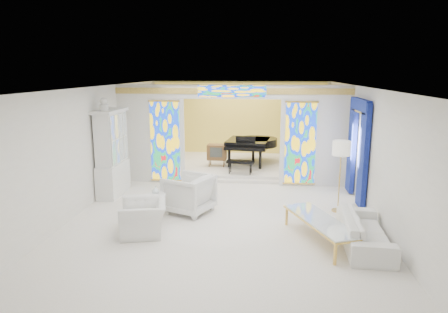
# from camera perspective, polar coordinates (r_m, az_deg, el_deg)

# --- Properties ---
(floor) EXTENTS (12.00, 12.00, 0.00)m
(floor) POSITION_cam_1_polar(r_m,az_deg,el_deg) (10.45, 0.29, -6.83)
(floor) COLOR white
(floor) RESTS_ON ground
(ceiling) EXTENTS (7.00, 12.00, 0.02)m
(ceiling) POSITION_cam_1_polar(r_m,az_deg,el_deg) (9.89, 0.31, 9.84)
(ceiling) COLOR white
(ceiling) RESTS_ON wall_back
(wall_back) EXTENTS (7.00, 0.02, 3.00)m
(wall_back) POSITION_cam_1_polar(r_m,az_deg,el_deg) (15.98, 2.22, 5.31)
(wall_back) COLOR silver
(wall_back) RESTS_ON floor
(wall_front) EXTENTS (7.00, 0.02, 3.00)m
(wall_front) POSITION_cam_1_polar(r_m,az_deg,el_deg) (4.37, -6.92, -13.65)
(wall_front) COLOR silver
(wall_front) RESTS_ON floor
(wall_left) EXTENTS (0.02, 12.00, 3.00)m
(wall_left) POSITION_cam_1_polar(r_m,az_deg,el_deg) (10.94, -18.29, 1.53)
(wall_left) COLOR silver
(wall_left) RESTS_ON floor
(wall_right) EXTENTS (0.02, 12.00, 3.00)m
(wall_right) POSITION_cam_1_polar(r_m,az_deg,el_deg) (10.36, 19.96, 0.85)
(wall_right) COLOR silver
(wall_right) RESTS_ON floor
(partition_wall) EXTENTS (7.00, 0.22, 3.00)m
(partition_wall) POSITION_cam_1_polar(r_m,az_deg,el_deg) (12.00, 1.15, 3.78)
(partition_wall) COLOR silver
(partition_wall) RESTS_ON floor
(stained_glass_left) EXTENTS (0.90, 0.04, 2.40)m
(stained_glass_left) POSITION_cam_1_polar(r_m,az_deg,el_deg) (12.27, -8.40, 2.16)
(stained_glass_left) COLOR gold
(stained_glass_left) RESTS_ON partition_wall
(stained_glass_right) EXTENTS (0.90, 0.04, 2.40)m
(stained_glass_right) POSITION_cam_1_polar(r_m,az_deg,el_deg) (11.97, 10.84, 1.83)
(stained_glass_right) COLOR gold
(stained_glass_right) RESTS_ON partition_wall
(stained_glass_transom) EXTENTS (2.00, 0.04, 0.34)m
(stained_glass_transom) POSITION_cam_1_polar(r_m,az_deg,el_deg) (11.78, 1.14, 9.33)
(stained_glass_transom) COLOR gold
(stained_glass_transom) RESTS_ON partition_wall
(alcove_platform) EXTENTS (6.80, 3.80, 0.18)m
(alcove_platform) POSITION_cam_1_polar(r_m,az_deg,el_deg) (14.36, 1.75, -1.19)
(alcove_platform) COLOR white
(alcove_platform) RESTS_ON floor
(gold_curtain_back) EXTENTS (6.70, 0.10, 2.90)m
(gold_curtain_back) POSITION_cam_1_polar(r_m,az_deg,el_deg) (15.86, 2.20, 5.26)
(gold_curtain_back) COLOR #E2CC4E
(gold_curtain_back) RESTS_ON wall_back
(chandelier) EXTENTS (0.48, 0.48, 0.30)m
(chandelier) POSITION_cam_1_polar(r_m,az_deg,el_deg) (13.89, 2.62, 8.63)
(chandelier) COLOR gold
(chandelier) RESTS_ON ceiling
(blue_drapes) EXTENTS (0.14, 1.85, 2.65)m
(blue_drapes) POSITION_cam_1_polar(r_m,az_deg,el_deg) (10.99, 18.60, 1.97)
(blue_drapes) COLOR navy
(blue_drapes) RESTS_ON wall_right
(china_cabinet) EXTENTS (0.56, 1.46, 2.72)m
(china_cabinet) POSITION_cam_1_polar(r_m,az_deg,el_deg) (11.43, -15.70, 0.44)
(china_cabinet) COLOR silver
(china_cabinet) RESTS_ON floor
(armchair_left) EXTENTS (1.17, 1.27, 0.70)m
(armchair_left) POSITION_cam_1_polar(r_m,az_deg,el_deg) (8.75, -11.39, -8.49)
(armchair_left) COLOR white
(armchair_left) RESTS_ON floor
(armchair_right) EXTENTS (1.35, 1.33, 0.94)m
(armchair_right) POSITION_cam_1_polar(r_m,az_deg,el_deg) (9.79, -5.03, -5.32)
(armchair_right) COLOR silver
(armchair_right) RESTS_ON floor
(sofa) EXTENTS (0.95, 2.16, 0.62)m
(sofa) POSITION_cam_1_polar(r_m,az_deg,el_deg) (8.48, 19.44, -9.93)
(sofa) COLOR white
(sofa) RESTS_ON floor
(side_table) EXTENTS (0.52, 0.52, 0.59)m
(side_table) POSITION_cam_1_polar(r_m,az_deg,el_deg) (9.50, -9.68, -6.51)
(side_table) COLOR silver
(side_table) RESTS_ON floor
(vase) EXTENTS (0.22, 0.22, 0.19)m
(vase) POSITION_cam_1_polar(r_m,az_deg,el_deg) (9.40, -9.75, -4.78)
(vase) COLOR silver
(vase) RESTS_ON side_table
(coffee_table) EXTENTS (1.40, 2.20, 0.47)m
(coffee_table) POSITION_cam_1_polar(r_m,az_deg,el_deg) (8.37, 13.63, -8.96)
(coffee_table) COLOR silver
(coffee_table) RESTS_ON floor
(floor_lamp) EXTENTS (0.51, 0.51, 1.76)m
(floor_lamp) POSITION_cam_1_polar(r_m,az_deg,el_deg) (9.97, 16.42, 0.66)
(floor_lamp) COLOR gold
(floor_lamp) RESTS_ON floor
(grand_piano) EXTENTS (1.90, 2.73, 1.06)m
(grand_piano) POSITION_cam_1_polar(r_m,az_deg,el_deg) (14.09, 4.04, 1.89)
(grand_piano) COLOR black
(grand_piano) RESTS_ON alcove_platform
(tv_console) EXTENTS (0.66, 0.47, 0.75)m
(tv_console) POSITION_cam_1_polar(r_m,az_deg,el_deg) (13.70, -1.01, 0.64)
(tv_console) COLOR brown
(tv_console) RESTS_ON alcove_platform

